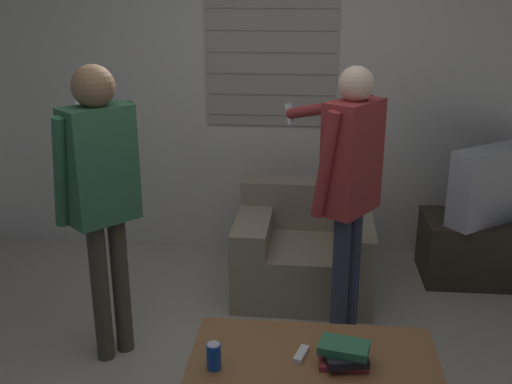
{
  "coord_description": "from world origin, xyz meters",
  "views": [
    {
      "loc": [
        0.28,
        -2.62,
        2.08
      ],
      "look_at": [
        -0.0,
        0.52,
        1.0
      ],
      "focal_mm": 42.0,
      "sensor_mm": 36.0,
      "label": 1
    }
  ],
  "objects_px": {
    "tv": "(497,184)",
    "book_stack": "(344,354)",
    "spare_remote": "(301,354)",
    "armchair_beige": "(304,251)",
    "person_left_standing": "(100,180)",
    "soda_can": "(214,356)",
    "coffee_table": "(314,362)",
    "person_right_standing": "(349,177)"
  },
  "relations": [
    {
      "from": "armchair_beige",
      "to": "book_stack",
      "type": "xyz_separation_m",
      "value": [
        0.2,
        -1.57,
        0.21
      ]
    },
    {
      "from": "tv",
      "to": "soda_can",
      "type": "distance_m",
      "value": 2.63
    },
    {
      "from": "book_stack",
      "to": "spare_remote",
      "type": "bearing_deg",
      "value": 168.52
    },
    {
      "from": "armchair_beige",
      "to": "tv",
      "type": "bearing_deg",
      "value": -166.57
    },
    {
      "from": "armchair_beige",
      "to": "spare_remote",
      "type": "distance_m",
      "value": 1.54
    },
    {
      "from": "person_left_standing",
      "to": "person_right_standing",
      "type": "bearing_deg",
      "value": -36.83
    },
    {
      "from": "armchair_beige",
      "to": "soda_can",
      "type": "distance_m",
      "value": 1.71
    },
    {
      "from": "armchair_beige",
      "to": "soda_can",
      "type": "bearing_deg",
      "value": 78.12
    },
    {
      "from": "soda_can",
      "to": "spare_remote",
      "type": "relative_size",
      "value": 0.93
    },
    {
      "from": "tv",
      "to": "person_left_standing",
      "type": "relative_size",
      "value": 0.45
    },
    {
      "from": "armchair_beige",
      "to": "tv",
      "type": "xyz_separation_m",
      "value": [
        1.37,
        0.3,
        0.45
      ]
    },
    {
      "from": "person_left_standing",
      "to": "person_right_standing",
      "type": "height_order",
      "value": "person_left_standing"
    },
    {
      "from": "coffee_table",
      "to": "book_stack",
      "type": "relative_size",
      "value": 4.65
    },
    {
      "from": "coffee_table",
      "to": "person_right_standing",
      "type": "relative_size",
      "value": 0.68
    },
    {
      "from": "coffee_table",
      "to": "tv",
      "type": "height_order",
      "value": "tv"
    },
    {
      "from": "person_left_standing",
      "to": "spare_remote",
      "type": "distance_m",
      "value": 1.42
    },
    {
      "from": "coffee_table",
      "to": "soda_can",
      "type": "relative_size",
      "value": 9.15
    },
    {
      "from": "person_right_standing",
      "to": "tv",
      "type": "bearing_deg",
      "value": -16.06
    },
    {
      "from": "armchair_beige",
      "to": "book_stack",
      "type": "bearing_deg",
      "value": 98.49
    },
    {
      "from": "armchair_beige",
      "to": "book_stack",
      "type": "relative_size",
      "value": 3.89
    },
    {
      "from": "book_stack",
      "to": "spare_remote",
      "type": "distance_m",
      "value": 0.2
    },
    {
      "from": "person_right_standing",
      "to": "book_stack",
      "type": "distance_m",
      "value": 1.08
    },
    {
      "from": "tv",
      "to": "spare_remote",
      "type": "bearing_deg",
      "value": 16.72
    },
    {
      "from": "person_left_standing",
      "to": "soda_can",
      "type": "height_order",
      "value": "person_left_standing"
    },
    {
      "from": "person_left_standing",
      "to": "book_stack",
      "type": "relative_size",
      "value": 6.89
    },
    {
      "from": "tv",
      "to": "book_stack",
      "type": "xyz_separation_m",
      "value": [
        -1.17,
        -1.86,
        -0.24
      ]
    },
    {
      "from": "coffee_table",
      "to": "soda_can",
      "type": "distance_m",
      "value": 0.48
    },
    {
      "from": "person_right_standing",
      "to": "spare_remote",
      "type": "xyz_separation_m",
      "value": [
        -0.24,
        -0.89,
        -0.59
      ]
    },
    {
      "from": "person_left_standing",
      "to": "person_right_standing",
      "type": "distance_m",
      "value": 1.39
    },
    {
      "from": "book_stack",
      "to": "spare_remote",
      "type": "relative_size",
      "value": 1.82
    },
    {
      "from": "tv",
      "to": "person_right_standing",
      "type": "relative_size",
      "value": 0.46
    },
    {
      "from": "person_left_standing",
      "to": "person_right_standing",
      "type": "relative_size",
      "value": 1.02
    },
    {
      "from": "coffee_table",
      "to": "book_stack",
      "type": "bearing_deg",
      "value": -24.6
    },
    {
      "from": "spare_remote",
      "to": "armchair_beige",
      "type": "bearing_deg",
      "value": 107.67
    },
    {
      "from": "person_left_standing",
      "to": "tv",
      "type": "bearing_deg",
      "value": -22.28
    },
    {
      "from": "tv",
      "to": "book_stack",
      "type": "height_order",
      "value": "tv"
    },
    {
      "from": "person_right_standing",
      "to": "book_stack",
      "type": "xyz_separation_m",
      "value": [
        -0.05,
        -0.93,
        -0.56
      ]
    },
    {
      "from": "tv",
      "to": "person_left_standing",
      "type": "height_order",
      "value": "person_left_standing"
    },
    {
      "from": "tv",
      "to": "armchair_beige",
      "type": "bearing_deg",
      "value": -24.26
    },
    {
      "from": "coffee_table",
      "to": "person_right_standing",
      "type": "xyz_separation_m",
      "value": [
        0.18,
        0.87,
        0.65
      ]
    },
    {
      "from": "tv",
      "to": "person_right_standing",
      "type": "height_order",
      "value": "person_right_standing"
    },
    {
      "from": "book_stack",
      "to": "armchair_beige",
      "type": "bearing_deg",
      "value": 97.27
    }
  ]
}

